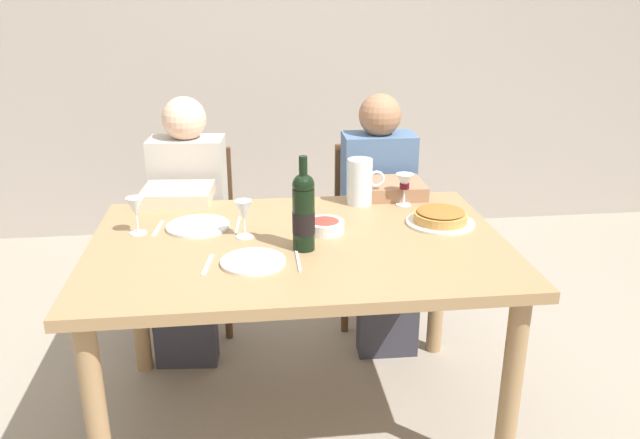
{
  "coord_description": "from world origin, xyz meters",
  "views": [
    {
      "loc": [
        -0.17,
        -2.12,
        1.63
      ],
      "look_at": [
        0.09,
        0.09,
        0.8
      ],
      "focal_mm": 35.71,
      "sensor_mm": 36.0,
      "label": 1
    }
  ],
  "objects_px": {
    "dining_table": "(299,264)",
    "wine_glass_centre": "(405,183)",
    "water_pitcher": "(360,184)",
    "wine_glass_right_diner": "(136,208)",
    "dinner_plate_right_setting": "(253,262)",
    "baked_tart": "(440,217)",
    "wine_glass_left_diner": "(244,212)",
    "wine_bottle": "(304,212)",
    "diner_left": "(187,219)",
    "diner_right": "(382,213)",
    "salad_bowl": "(325,225)",
    "chair_right": "(372,220)",
    "dinner_plate_left_setting": "(198,226)",
    "chair_left": "(196,225)"
  },
  "relations": [
    {
      "from": "salad_bowl",
      "to": "chair_left",
      "type": "bearing_deg",
      "value": 123.37
    },
    {
      "from": "wine_bottle",
      "to": "chair_left",
      "type": "xyz_separation_m",
      "value": [
        -0.46,
        0.98,
        -0.4
      ]
    },
    {
      "from": "salad_bowl",
      "to": "wine_glass_left_diner",
      "type": "height_order",
      "value": "wine_glass_left_diner"
    },
    {
      "from": "wine_bottle",
      "to": "diner_left",
      "type": "distance_m",
      "value": 0.93
    },
    {
      "from": "dining_table",
      "to": "wine_bottle",
      "type": "bearing_deg",
      "value": -80.68
    },
    {
      "from": "wine_glass_centre",
      "to": "chair_left",
      "type": "bearing_deg",
      "value": 148.52
    },
    {
      "from": "water_pitcher",
      "to": "chair_right",
      "type": "xyz_separation_m",
      "value": [
        0.16,
        0.5,
        -0.35
      ]
    },
    {
      "from": "dining_table",
      "to": "dinner_plate_right_setting",
      "type": "distance_m",
      "value": 0.26
    },
    {
      "from": "diner_right",
      "to": "diner_left",
      "type": "bearing_deg",
      "value": -0.43
    },
    {
      "from": "dining_table",
      "to": "wine_bottle",
      "type": "relative_size",
      "value": 4.47
    },
    {
      "from": "wine_glass_centre",
      "to": "dinner_plate_left_setting",
      "type": "bearing_deg",
      "value": -168.72
    },
    {
      "from": "water_pitcher",
      "to": "chair_right",
      "type": "distance_m",
      "value": 0.63
    },
    {
      "from": "wine_glass_centre",
      "to": "chair_right",
      "type": "relative_size",
      "value": 0.16
    },
    {
      "from": "dinner_plate_right_setting",
      "to": "diner_right",
      "type": "distance_m",
      "value": 1.04
    },
    {
      "from": "baked_tart",
      "to": "wine_glass_left_diner",
      "type": "bearing_deg",
      "value": -176.17
    },
    {
      "from": "dinner_plate_right_setting",
      "to": "dining_table",
      "type": "bearing_deg",
      "value": 46.87
    },
    {
      "from": "wine_glass_left_diner",
      "to": "wine_glass_right_diner",
      "type": "xyz_separation_m",
      "value": [
        -0.39,
        0.08,
        0.0
      ]
    },
    {
      "from": "chair_right",
      "to": "diner_right",
      "type": "height_order",
      "value": "diner_right"
    },
    {
      "from": "wine_glass_right_diner",
      "to": "wine_glass_left_diner",
      "type": "bearing_deg",
      "value": -11.94
    },
    {
      "from": "water_pitcher",
      "to": "chair_left",
      "type": "xyz_separation_m",
      "value": [
        -0.74,
        0.52,
        -0.35
      ]
    },
    {
      "from": "salad_bowl",
      "to": "diner_right",
      "type": "height_order",
      "value": "diner_right"
    },
    {
      "from": "wine_glass_centre",
      "to": "wine_bottle",
      "type": "bearing_deg",
      "value": -137.49
    },
    {
      "from": "wine_glass_left_diner",
      "to": "baked_tart",
      "type": "bearing_deg",
      "value": 3.83
    },
    {
      "from": "diner_left",
      "to": "wine_bottle",
      "type": "bearing_deg",
      "value": 127.06
    },
    {
      "from": "dinner_plate_right_setting",
      "to": "diner_left",
      "type": "distance_m",
      "value": 0.91
    },
    {
      "from": "wine_glass_left_diner",
      "to": "dinner_plate_left_setting",
      "type": "xyz_separation_m",
      "value": [
        -0.18,
        0.12,
        -0.09
      ]
    },
    {
      "from": "dining_table",
      "to": "wine_glass_left_diner",
      "type": "relative_size",
      "value": 10.59
    },
    {
      "from": "dining_table",
      "to": "wine_glass_centre",
      "type": "distance_m",
      "value": 0.62
    },
    {
      "from": "dining_table",
      "to": "baked_tart",
      "type": "distance_m",
      "value": 0.58
    },
    {
      "from": "wine_glass_right_diner",
      "to": "diner_left",
      "type": "height_order",
      "value": "diner_left"
    },
    {
      "from": "wine_glass_centre",
      "to": "chair_left",
      "type": "distance_m",
      "value": 1.13
    },
    {
      "from": "water_pitcher",
      "to": "salad_bowl",
      "type": "distance_m",
      "value": 0.37
    },
    {
      "from": "chair_left",
      "to": "diner_left",
      "type": "xyz_separation_m",
      "value": [
        -0.02,
        -0.24,
        0.12
      ]
    },
    {
      "from": "wine_glass_left_diner",
      "to": "dinner_plate_left_setting",
      "type": "relative_size",
      "value": 0.59
    },
    {
      "from": "water_pitcher",
      "to": "diner_right",
      "type": "height_order",
      "value": "diner_right"
    },
    {
      "from": "wine_bottle",
      "to": "water_pitcher",
      "type": "bearing_deg",
      "value": 58.8
    },
    {
      "from": "wine_glass_centre",
      "to": "chair_left",
      "type": "relative_size",
      "value": 0.16
    },
    {
      "from": "wine_glass_left_diner",
      "to": "chair_right",
      "type": "xyz_separation_m",
      "value": [
        0.64,
        0.83,
        -0.36
      ]
    },
    {
      "from": "chair_left",
      "to": "wine_glass_left_diner",
      "type": "bearing_deg",
      "value": 111.25
    },
    {
      "from": "wine_glass_right_diner",
      "to": "dinner_plate_right_setting",
      "type": "relative_size",
      "value": 0.65
    },
    {
      "from": "dinner_plate_left_setting",
      "to": "dinner_plate_right_setting",
      "type": "distance_m",
      "value": 0.41
    },
    {
      "from": "dining_table",
      "to": "dinner_plate_left_setting",
      "type": "distance_m",
      "value": 0.42
    },
    {
      "from": "dinner_plate_right_setting",
      "to": "chair_right",
      "type": "distance_m",
      "value": 1.26
    },
    {
      "from": "salad_bowl",
      "to": "wine_glass_left_diner",
      "type": "relative_size",
      "value": 1.03
    },
    {
      "from": "wine_glass_right_diner",
      "to": "water_pitcher",
      "type": "bearing_deg",
      "value": 15.4
    },
    {
      "from": "water_pitcher",
      "to": "wine_glass_centre",
      "type": "distance_m",
      "value": 0.19
    },
    {
      "from": "wine_glass_centre",
      "to": "dinner_plate_right_setting",
      "type": "xyz_separation_m",
      "value": [
        -0.64,
        -0.53,
        -0.09
      ]
    },
    {
      "from": "wine_glass_left_diner",
      "to": "wine_glass_right_diner",
      "type": "distance_m",
      "value": 0.4
    },
    {
      "from": "dinner_plate_left_setting",
      "to": "diner_left",
      "type": "relative_size",
      "value": 0.21
    },
    {
      "from": "water_pitcher",
      "to": "wine_bottle",
      "type": "bearing_deg",
      "value": -121.2
    }
  ]
}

